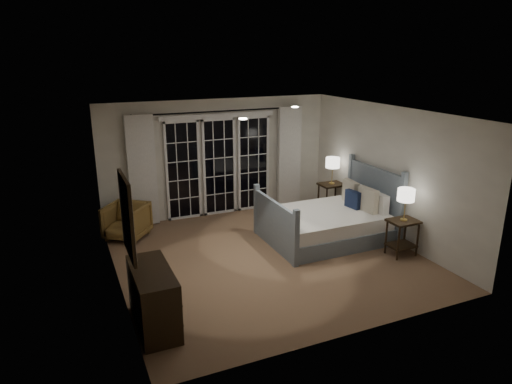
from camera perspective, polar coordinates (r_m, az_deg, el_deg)
name	(u,v)px	position (r m, az deg, el deg)	size (l,w,h in m)	color
floor	(267,257)	(8.05, 1.43, -8.07)	(5.00, 5.00, 0.00)	#8E634C
ceiling	(268,113)	(7.34, 1.57, 9.87)	(5.00, 5.00, 0.00)	white
wall_left	(113,208)	(6.96, -17.48, -1.91)	(0.02, 5.00, 2.50)	beige
wall_right	(388,173)	(8.92, 16.21, 2.32)	(0.02, 5.00, 2.50)	beige
wall_back	(219,158)	(9.85, -4.71, 4.31)	(5.00, 0.02, 2.50)	beige
wall_front	(357,243)	(5.58, 12.53, -6.28)	(5.00, 0.02, 2.50)	beige
french_doors	(219,165)	(9.85, -4.61, 3.35)	(2.50, 0.04, 2.20)	black
curtain_rod	(219,111)	(9.58, -4.66, 10.02)	(0.03, 0.03, 3.50)	black
curtain_left	(142,171)	(9.37, -14.03, 2.54)	(0.55, 0.10, 2.25)	white
curtain_right	(289,157)	(10.40, 4.16, 4.45)	(0.55, 0.10, 2.25)	white
downlight_a	(295,107)	(8.23, 4.89, 10.54)	(0.12, 0.12, 0.01)	white
downlight_b	(243,119)	(6.74, -1.64, 9.14)	(0.12, 0.12, 0.01)	white
bed	(329,222)	(8.78, 9.09, -3.75)	(2.22, 1.60, 1.30)	gray
nightstand_left	(402,232)	(8.36, 17.83, -4.79)	(0.50, 0.40, 0.65)	black
nightstand_right	(331,194)	(10.13, 9.38, -0.21)	(0.52, 0.42, 0.68)	black
lamp_left	(406,195)	(8.14, 18.25, -0.40)	(0.29, 0.29, 0.57)	#D3AE54
lamp_right	(333,163)	(9.95, 9.57, 3.60)	(0.30, 0.30, 0.58)	#D3AE54
armchair	(127,221)	(9.04, -15.87, -3.53)	(0.72, 0.74, 0.67)	brown
dresser	(153,298)	(6.15, -12.70, -12.81)	(0.48, 1.14, 0.80)	black
mirror	(127,217)	(5.64, -15.81, -2.99)	(0.05, 0.85, 1.00)	black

